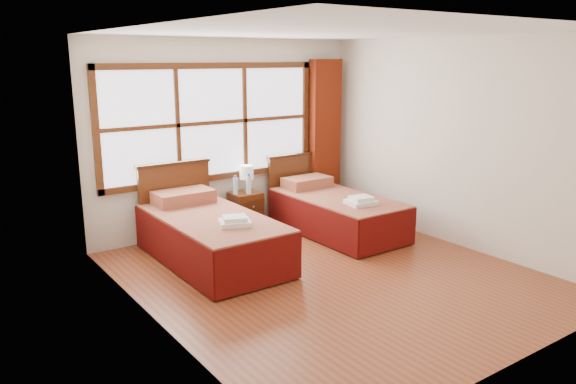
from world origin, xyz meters
TOP-DOWN VIEW (x-y plane):
  - floor at (0.00, 0.00)m, footprint 4.50×4.50m
  - ceiling at (0.00, 0.00)m, footprint 4.50×4.50m
  - wall_back at (0.00, 2.25)m, footprint 4.00×0.00m
  - wall_left at (-2.00, 0.00)m, footprint 0.00×4.50m
  - wall_right at (2.00, 0.00)m, footprint 0.00×4.50m
  - window at (-0.25, 2.21)m, footprint 3.16×0.06m
  - curtain at (1.60, 2.11)m, footprint 0.50×0.16m
  - bed_left at (-0.86, 1.20)m, footprint 1.07×2.09m
  - bed_right at (1.05, 1.20)m, footprint 1.00×2.02m
  - nightstand at (0.12, 1.99)m, footprint 0.40×0.40m
  - towels_left at (-0.81, 0.68)m, footprint 0.42×0.40m
  - towels_right at (1.03, 0.66)m, footprint 0.39×0.35m
  - lamp at (0.16, 2.03)m, footprint 0.19×0.19m
  - bottle_near at (-0.04, 2.00)m, footprint 0.07×0.07m
  - bottle_far at (0.12, 1.91)m, footprint 0.07×0.07m

SIDE VIEW (x-z plane):
  - floor at x=0.00m, z-range 0.00..0.00m
  - nightstand at x=0.12m, z-range 0.00..0.53m
  - bed_right at x=1.05m, z-range -0.19..0.78m
  - bed_left at x=-0.86m, z-range -0.20..0.84m
  - towels_right at x=1.03m, z-range 0.51..0.61m
  - towels_left at x=-0.81m, z-range 0.55..0.65m
  - bottle_near at x=-0.04m, z-range 0.52..0.78m
  - bottle_far at x=0.12m, z-range 0.52..0.80m
  - lamp at x=0.16m, z-range 0.61..0.98m
  - curtain at x=1.60m, z-range 0.02..2.32m
  - wall_back at x=0.00m, z-range -0.70..3.30m
  - wall_left at x=-2.00m, z-range -0.95..3.55m
  - wall_right at x=2.00m, z-range -0.95..3.55m
  - window at x=-0.25m, z-range 0.72..2.28m
  - ceiling at x=0.00m, z-range 2.60..2.60m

